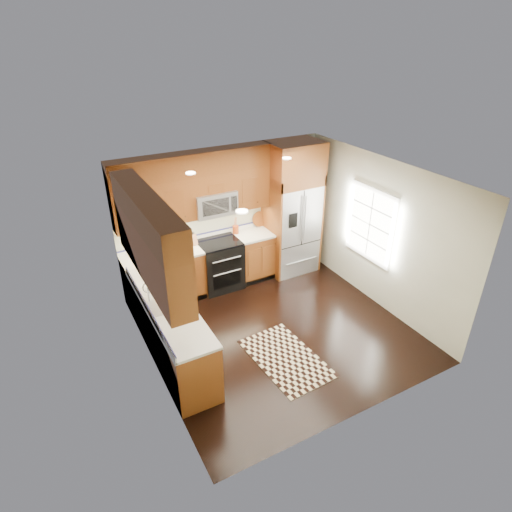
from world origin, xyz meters
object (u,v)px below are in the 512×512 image
rug (286,358)px  range (220,265)px  knife_block (193,239)px  utensil_crock (236,228)px  refrigerator (292,209)px

rug → range: bearing=86.9°
knife_block → utensil_crock: (0.88, 0.06, 0.01)m
rug → utensil_crock: 2.77m
refrigerator → utensil_crock: bearing=168.2°
refrigerator → utensil_crock: refrigerator is taller
range → refrigerator: 1.76m
utensil_crock → range: bearing=-156.2°
range → utensil_crock: size_ratio=2.90×
utensil_crock → rug: bearing=-99.5°
range → knife_block: knife_block is taller
refrigerator → knife_block: refrigerator is taller
rug → utensil_crock: utensil_crock is taller
range → rug: (0.02, -2.33, -0.46)m
range → rug: range is taller
range → utensil_crock: (0.44, 0.19, 0.58)m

